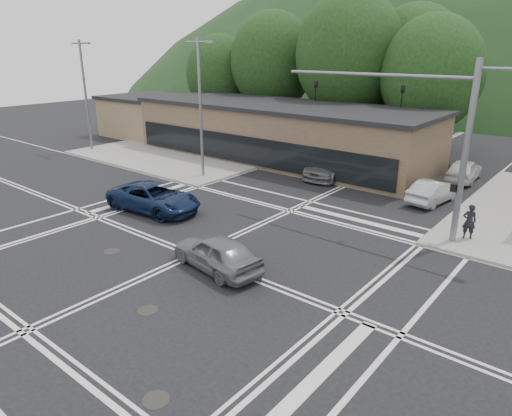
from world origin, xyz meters
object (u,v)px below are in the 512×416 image
Objects in this scene: car_grey_center at (217,253)px; car_northbound at (334,165)px; pedestrian at (469,221)px; car_blue_west at (154,198)px; car_queue_a at (434,191)px; car_queue_b at (464,170)px.

car_grey_center is 0.75× the size of car_northbound.
pedestrian is (6.91, 9.21, 0.24)m from car_grey_center.
car_blue_west reaches higher than car_queue_a.
car_northbound is (-3.48, 15.14, 0.10)m from car_grey_center.
pedestrian is (3.13, -10.37, 0.24)m from car_queue_b.
car_blue_west is 3.31× the size of pedestrian.
car_queue_a is 0.71× the size of car_northbound.
pedestrian is at bearing 151.99° from car_grey_center.
car_queue_b is at bearing -82.43° from car_queue_a.
car_queue_b reaches higher than car_queue_a.
car_northbound is 11.96m from pedestrian.
car_grey_center is 15.54m from car_northbound.
car_blue_west is at bearing -102.22° from car_grey_center.
car_blue_west is 12.90m from car_northbound.
car_grey_center is at bearing 27.06° from pedestrian.
car_grey_center is at bearing -117.09° from car_blue_west.
car_blue_west is 7.97m from car_grey_center.
car_grey_center reaches higher than car_queue_a.
car_northbound is at bearing -158.20° from car_grey_center.
car_grey_center is 19.94m from car_queue_b.
car_queue_a is at bearing 86.85° from car_queue_b.
car_northbound is (3.96, 12.28, 0.07)m from car_blue_west.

